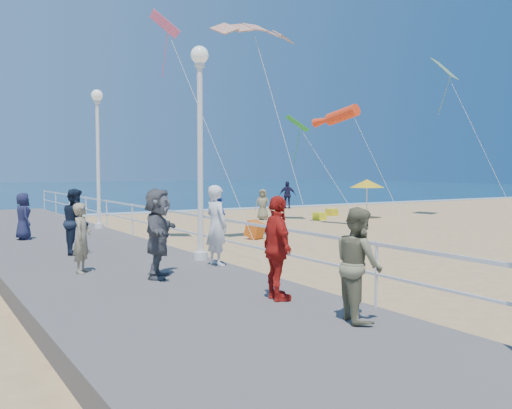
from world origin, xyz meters
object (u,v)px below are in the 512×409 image
lamp_post_mid (200,130)px  beach_walker_a (214,203)px  spectator_3 (277,248)px  spectator_1 (358,264)px  toddler_held (219,213)px  box_kite (255,231)px  spectator_6 (82,238)px  beach_chair_left (332,212)px  spectator_5 (158,233)px  beach_walker_c (263,204)px  spectator_4 (23,216)px  beach_walker_b (288,195)px  lamp_post_far (98,144)px  woman_holding_toddler (216,225)px  beach_chair_right (320,216)px  beach_umbrella (367,183)px  spectator_7 (76,221)px

lamp_post_mid → beach_walker_a: 16.39m
spectator_3 → beach_walker_a: size_ratio=1.04×
lamp_post_mid → spectator_1: 6.92m
toddler_held → box_kite: size_ratio=1.25×
lamp_post_mid → spectator_6: 3.93m
beach_walker_a → beach_chair_left: 7.12m
spectator_5 → beach_walker_c: spectator_5 is taller
toddler_held → spectator_4: 8.21m
toddler_held → spectator_3: 4.00m
beach_walker_a → beach_walker_b: size_ratio=0.94×
spectator_1 → lamp_post_far: bearing=17.1°
spectator_3 → box_kite: bearing=-17.2°
woman_holding_toddler → spectator_1: 5.52m
lamp_post_mid → spectator_4: 7.81m
box_kite → beach_chair_right: size_ratio=1.09×
spectator_5 → box_kite: (6.86, 7.39, -1.04)m
spectator_4 → beach_umbrella: beach_umbrella is taller
spectator_1 → beach_walker_a: size_ratio=0.98×
spectator_7 → beach_walker_b: spectator_7 is taller
beach_umbrella → beach_chair_right: bearing=170.1°
box_kite → beach_chair_right: 9.02m
beach_walker_a → box_kite: 8.94m
spectator_3 → beach_chair_right: 20.52m
woman_holding_toddler → beach_umbrella: 19.10m
spectator_3 → lamp_post_far: bearing=8.8°
beach_walker_a → beach_umbrella: 8.43m
spectator_5 → beach_walker_c: (11.58, 14.39, -0.53)m
spectator_6 → spectator_3: bearing=-120.6°
lamp_post_mid → beach_chair_right: 16.89m
beach_walker_a → beach_walker_c: 2.62m
lamp_post_far → box_kite: 6.91m
box_kite → beach_walker_a: bearing=50.6°
lamp_post_far → spectator_6: (-3.02, -9.30, -2.49)m
spectator_6 → lamp_post_mid: bearing=-51.6°
spectator_7 → beach_walker_a: (10.08, 11.55, -0.40)m
woman_holding_toddler → beach_walker_c: woman_holding_toddler is taller
woman_holding_toddler → beach_walker_a: 17.05m
spectator_4 → beach_walker_c: bearing=-71.6°
spectator_1 → beach_chair_left: spectator_1 is taller
toddler_held → box_kite: bearing=-43.4°
spectator_6 → beach_walker_c: bearing=-11.9°
lamp_post_mid → spectator_3: (-0.80, -4.71, -2.35)m
spectator_6 → beach_chair_right: 19.09m
spectator_3 → beach_chair_right: bearing=-27.6°
spectator_3 → beach_chair_left: 23.41m
lamp_post_mid → beach_chair_left: lamp_post_mid is taller
toddler_held → beach_walker_b: bearing=-44.3°
beach_umbrella → lamp_post_mid: bearing=-145.2°
spectator_1 → beach_walker_a: (8.16, 20.69, -0.38)m
beach_walker_a → beach_chair_left: beach_walker_a is taller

